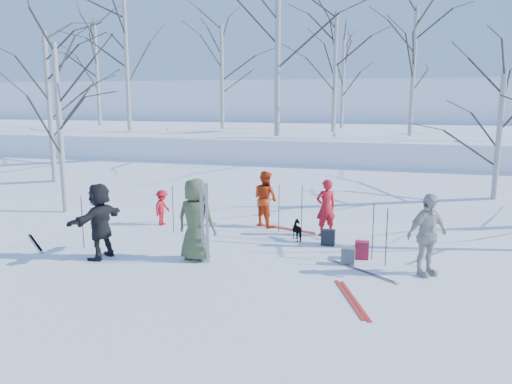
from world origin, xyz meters
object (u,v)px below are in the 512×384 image
(skier_red_north, at_px, (326,208))
(skier_cream_east, at_px, (427,235))
(skier_red_seated, at_px, (162,207))
(backpack_red, at_px, (362,250))
(skier_redor_behind, at_px, (265,199))
(dog, at_px, (299,230))
(skier_grey_west, at_px, (100,221))
(backpack_dark, at_px, (328,237))
(backpack_grey, at_px, (348,256))
(skier_olive_center, at_px, (196,220))

(skier_red_north, relative_size, skier_cream_east, 0.88)
(skier_red_seated, bearing_deg, backpack_red, -101.42)
(skier_redor_behind, bearing_deg, dog, 167.48)
(skier_grey_west, distance_m, backpack_dark, 5.66)
(backpack_red, bearing_deg, skier_cream_east, -29.34)
(skier_redor_behind, height_order, skier_grey_west, skier_grey_west)
(skier_redor_behind, distance_m, backpack_dark, 2.60)
(skier_red_seated, bearing_deg, backpack_grey, -106.77)
(skier_red_seated, relative_size, dog, 1.68)
(skier_red_north, xyz_separation_m, skier_red_seated, (-4.85, -0.11, -0.25))
(skier_grey_west, xyz_separation_m, backpack_grey, (5.67, 1.05, -0.71))
(skier_olive_center, relative_size, skier_redor_behind, 1.17)
(skier_redor_behind, distance_m, skier_cream_east, 5.35)
(skier_redor_behind, xyz_separation_m, skier_red_seated, (-2.99, -0.69, -0.29))
(skier_grey_west, relative_size, backpack_grey, 4.73)
(skier_grey_west, bearing_deg, skier_redor_behind, 153.14)
(skier_grey_west, relative_size, dog, 2.85)
(skier_grey_west, xyz_separation_m, backpack_dark, (5.04, 2.47, -0.70))
(skier_red_north, distance_m, skier_cream_east, 3.57)
(skier_olive_center, distance_m, skier_grey_west, 2.26)
(skier_grey_west, relative_size, backpack_dark, 4.50)
(skier_red_north, distance_m, backpack_red, 2.20)
(skier_red_seated, xyz_separation_m, backpack_grey, (5.67, -2.21, -0.34))
(skier_redor_behind, xyz_separation_m, backpack_dark, (2.05, -1.49, -0.62))
(skier_olive_center, distance_m, skier_red_seated, 3.59)
(skier_grey_west, relative_size, backpack_red, 4.28)
(skier_red_north, height_order, dog, skier_red_north)
(skier_redor_behind, distance_m, skier_red_seated, 3.09)
(skier_redor_behind, bearing_deg, backpack_dark, 176.61)
(skier_red_seated, distance_m, dog, 4.27)
(backpack_dark, bearing_deg, skier_red_north, 101.86)
(skier_grey_west, height_order, backpack_dark, skier_grey_west)
(skier_red_north, height_order, skier_redor_behind, skier_redor_behind)
(skier_red_seated, bearing_deg, skier_redor_behind, -72.49)
(skier_red_seated, height_order, dog, skier_red_seated)
(skier_red_seated, distance_m, skier_grey_west, 3.29)
(skier_red_north, xyz_separation_m, backpack_dark, (0.19, -0.91, -0.58))
(skier_cream_east, bearing_deg, skier_olive_center, 142.81)
(skier_olive_center, relative_size, skier_grey_west, 1.07)
(skier_olive_center, xyz_separation_m, skier_redor_behind, (0.78, 3.48, -0.14))
(skier_red_north, height_order, backpack_red, skier_red_north)
(skier_red_seated, xyz_separation_m, backpack_red, (5.95, -1.70, -0.32))
(skier_redor_behind, distance_m, dog, 1.83)
(skier_olive_center, xyz_separation_m, skier_red_north, (2.64, 2.91, -0.18))
(backpack_dark, bearing_deg, skier_red_seated, 171.02)
(skier_red_seated, bearing_deg, dog, -92.85)
(skier_olive_center, height_order, backpack_red, skier_olive_center)
(skier_grey_west, distance_m, backpack_red, 6.19)
(skier_cream_east, bearing_deg, skier_redor_behind, 102.99)
(skier_red_north, distance_m, skier_red_seated, 4.86)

